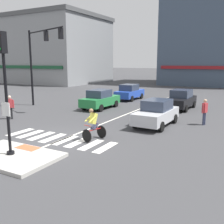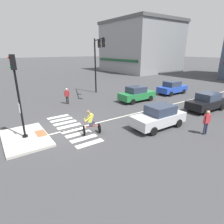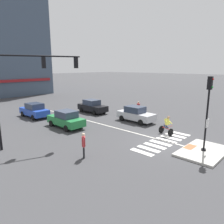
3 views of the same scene
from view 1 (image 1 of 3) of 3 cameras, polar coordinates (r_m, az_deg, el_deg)
name	(u,v)px [view 1 (image 1 of 3)]	position (r m, az deg, el deg)	size (l,w,h in m)	color
ground_plane	(57,140)	(13.98, -11.90, -5.93)	(300.00, 300.00, 0.00)	#3D3D3F
traffic_island	(11,156)	(12.02, -21.08, -8.85)	(4.07, 2.59, 0.15)	#B2AFA8
tactile_pad_front	(28,148)	(12.58, -17.81, -7.38)	(1.10, 0.60, 0.01)	#DB5B38
signal_pole	(5,83)	(11.40, -22.16, 5.87)	(0.44, 0.38, 4.99)	black
crosswalk_stripe_a	(20,132)	(16.02, -19.26, -4.14)	(0.44, 1.80, 0.01)	silver
crosswalk_stripe_b	(31,134)	(15.44, -17.24, -4.57)	(0.44, 1.80, 0.01)	silver
crosswalk_stripe_c	(41,136)	(14.89, -15.06, -5.02)	(0.44, 1.80, 0.01)	silver
crosswalk_stripe_d	(53,138)	(14.35, -12.71, -5.50)	(0.44, 1.80, 0.01)	silver
crosswalk_stripe_e	(65,140)	(13.84, -10.18, -6.01)	(0.44, 1.80, 0.01)	silver
crosswalk_stripe_f	(78,142)	(13.37, -7.46, -6.54)	(0.44, 1.80, 0.01)	silver
crosswalk_stripe_g	(91,145)	(12.92, -4.54, -7.09)	(0.44, 1.80, 0.01)	silver
crosswalk_stripe_h	(106,147)	(12.52, -1.41, -7.67)	(0.44, 1.80, 0.01)	silver
lane_centre_line	(138,110)	(22.21, 5.56, 0.48)	(0.14, 28.00, 0.01)	silver
traffic_light_mast	(39,53)	(23.62, -15.46, 12.22)	(5.61, 2.29, 6.71)	black
building_corner_left	(219,26)	(51.44, 22.13, 16.93)	(17.38, 15.28, 20.21)	#3D4C60
building_corner_right	(56,50)	(53.91, -11.95, 13.05)	(17.53, 15.66, 12.51)	gray
car_green_westbound_far	(100,99)	(22.63, -2.60, 2.78)	(1.87, 4.11, 1.64)	#237A3D
car_black_eastbound_far	(181,100)	(23.17, 14.69, 2.63)	(1.96, 4.16, 1.64)	black
car_blue_westbound_distant	(130,92)	(28.05, 3.83, 4.33)	(1.85, 4.10, 1.64)	#2347B7
car_silver_eastbound_mid	(156,113)	(16.76, 9.59, -0.20)	(1.93, 4.15, 1.64)	silver
cyclist	(93,124)	(13.42, -4.08, -2.56)	(0.90, 1.22, 1.68)	black
pedestrian_at_curb_left	(10,105)	(19.68, -21.25, 1.35)	(0.40, 0.45, 1.67)	black
pedestrian_waiting_far_side	(205,110)	(17.64, 19.45, 0.44)	(0.32, 0.53, 1.67)	#2D334C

